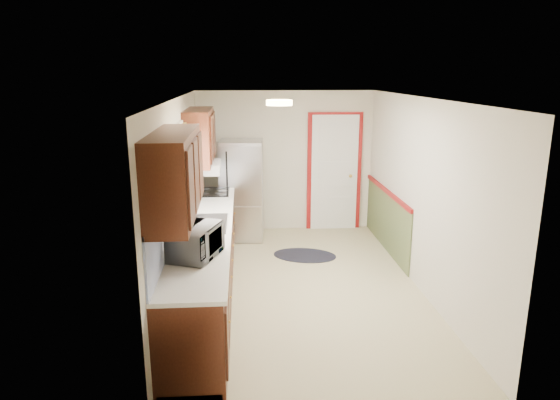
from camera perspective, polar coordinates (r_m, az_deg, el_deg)
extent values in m
cube|color=tan|center=(6.56, 2.45, -9.87)|extent=(3.20, 5.20, 0.12)
cube|color=white|center=(5.98, 2.71, 11.56)|extent=(3.20, 5.20, 0.12)
cube|color=beige|center=(8.60, 0.60, 4.40)|extent=(3.20, 0.10, 2.40)
cube|color=beige|center=(3.82, 7.07, -8.82)|extent=(3.20, 0.10, 2.40)
cube|color=beige|center=(6.17, -11.40, 0.09)|extent=(0.10, 5.20, 2.40)
cube|color=beige|center=(6.51, 15.80, 0.57)|extent=(0.10, 5.20, 2.40)
cube|color=#3C190D|center=(6.08, -8.55, -7.42)|extent=(0.60, 4.00, 0.90)
cube|color=white|center=(5.93, -8.58, -3.20)|extent=(0.63, 4.00, 0.04)
cube|color=#5877D6|center=(5.88, -11.63, -0.49)|extent=(0.02, 4.00, 0.55)
cube|color=#3C190D|center=(4.46, -11.98, 2.82)|extent=(0.35, 1.40, 0.75)
cube|color=#3C190D|center=(7.11, -9.19, 7.20)|extent=(0.35, 1.20, 0.75)
cube|color=white|center=(5.88, -11.68, 3.57)|extent=(0.02, 1.00, 0.90)
cube|color=orange|center=(5.82, -11.42, 6.97)|extent=(0.05, 1.12, 0.24)
cube|color=#B7B7BC|center=(6.01, -8.57, -2.68)|extent=(0.52, 0.82, 0.02)
cube|color=white|center=(7.23, -8.62, 3.72)|extent=(0.45, 0.60, 0.15)
cube|color=maroon|center=(8.72, 6.20, 3.12)|extent=(0.94, 0.05, 2.08)
cube|color=white|center=(8.69, 6.23, 3.09)|extent=(0.80, 0.04, 2.00)
cube|color=#4A5731|center=(7.94, 12.08, -2.35)|extent=(0.02, 2.30, 0.90)
cube|color=maroon|center=(7.81, 12.17, 0.95)|extent=(0.04, 2.30, 0.06)
cylinder|color=#FFD88C|center=(5.76, -0.08, 11.06)|extent=(0.30, 0.30, 0.06)
imported|color=white|center=(4.92, -9.66, -4.34)|extent=(0.48, 0.64, 0.38)
cube|color=#B7B7BC|center=(8.20, -4.38, 1.14)|extent=(0.73, 0.68, 1.64)
cylinder|color=black|center=(7.88, -6.02, -0.06)|extent=(0.02, 0.02, 1.15)
ellipsoid|color=black|center=(7.60, 2.84, -6.33)|extent=(1.08, 0.84, 0.01)
cube|color=black|center=(7.55, -7.72, 0.92)|extent=(0.50, 0.59, 0.02)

